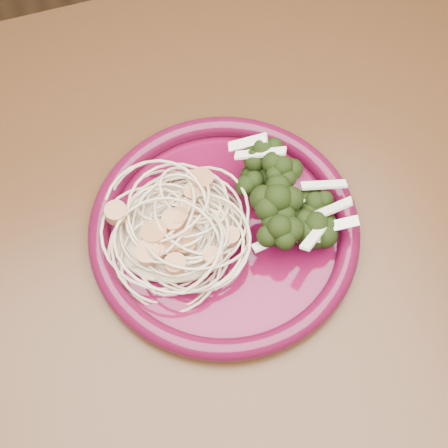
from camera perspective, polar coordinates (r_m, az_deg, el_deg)
The scene contains 6 objects.
dining_table at distance 0.71m, azimuth 2.77°, elevation -6.37°, with size 1.20×0.80×0.75m.
dinner_plate at distance 0.62m, azimuth -0.00°, elevation -0.43°, with size 0.33×0.33×0.02m.
spaghetti_pile at distance 0.61m, azimuth -4.26°, elevation -0.27°, with size 0.13×0.11×0.03m, color #CBB793.
scallop_cluster at distance 0.58m, azimuth -4.48°, elevation 1.29°, with size 0.12×0.12×0.04m, color #C0804E, non-canonical shape.
broccoli_pile at distance 0.61m, azimuth 5.26°, elevation 0.88°, with size 0.09×0.15×0.05m, color black.
onion_garnish at distance 0.58m, azimuth 5.52°, elevation 2.41°, with size 0.06×0.10×0.05m, color beige, non-canonical shape.
Camera 1 is at (-0.11, -0.23, 1.31)m, focal length 50.00 mm.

